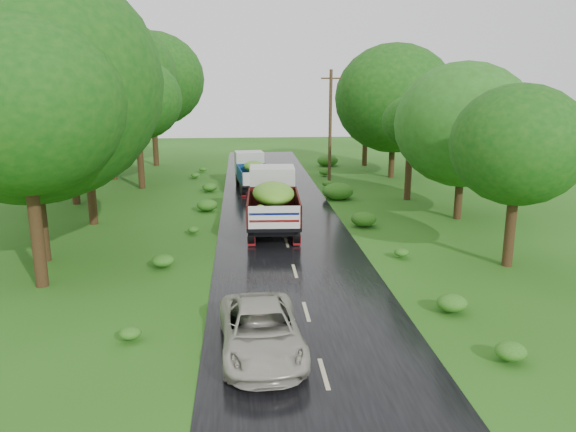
{
  "coord_description": "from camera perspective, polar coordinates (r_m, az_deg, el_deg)",
  "views": [
    {
      "loc": [
        -2.02,
        -13.02,
        7.48
      ],
      "look_at": [
        -0.07,
        10.34,
        1.7
      ],
      "focal_mm": 35.0,
      "sensor_mm": 36.0,
      "label": 1
    }
  ],
  "objects": [
    {
      "name": "trees_right",
      "position": [
        37.03,
        13.11,
        10.23
      ],
      "size": [
        4.55,
        30.31,
        7.91
      ],
      "color": "black",
      "rests_on": "ground"
    },
    {
      "name": "ground",
      "position": [
        15.15,
        3.66,
        -15.76
      ],
      "size": [
        120.0,
        120.0,
        0.0
      ],
      "primitive_type": "plane",
      "color": "#204F11",
      "rests_on": "ground"
    },
    {
      "name": "road",
      "position": [
        19.61,
        1.53,
        -8.54
      ],
      "size": [
        6.5,
        80.0,
        0.02
      ],
      "primitive_type": "cube",
      "color": "black",
      "rests_on": "ground"
    },
    {
      "name": "utility_pole",
      "position": [
        40.11,
        4.31,
        9.05
      ],
      "size": [
        1.33,
        0.65,
        8.06
      ],
      "rotation": [
        0.0,
        0.0,
        -0.41
      ],
      "color": "#382616",
      "rests_on": "ground"
    },
    {
      "name": "shrubs",
      "position": [
        28.02,
        -0.47,
        -0.89
      ],
      "size": [
        11.9,
        44.0,
        0.7
      ],
      "color": "#215614",
      "rests_on": "ground"
    },
    {
      "name": "car",
      "position": [
        15.85,
        -2.76,
        -11.57
      ],
      "size": [
        2.45,
        4.87,
        1.32
      ],
      "primitive_type": "imported",
      "rotation": [
        0.0,
        0.0,
        0.06
      ],
      "color": "#AFAC9C",
      "rests_on": "road"
    },
    {
      "name": "truck_near",
      "position": [
        28.24,
        -1.54,
        1.88
      ],
      "size": [
        2.69,
        6.93,
        2.87
      ],
      "rotation": [
        0.0,
        0.0,
        -0.04
      ],
      "color": "black",
      "rests_on": "ground"
    },
    {
      "name": "road_lines",
      "position": [
        20.53,
        1.22,
        -7.45
      ],
      "size": [
        0.12,
        69.6,
        0.0
      ],
      "color": "#BFB78C",
      "rests_on": "road"
    },
    {
      "name": "trees_left",
      "position": [
        35.62,
        -18.88,
        12.22
      ],
      "size": [
        6.89,
        33.45,
        9.41
      ],
      "color": "black",
      "rests_on": "ground"
    },
    {
      "name": "truck_far",
      "position": [
        38.67,
        -3.67,
        4.7
      ],
      "size": [
        2.55,
        5.85,
        2.39
      ],
      "rotation": [
        0.0,
        0.0,
        0.1
      ],
      "color": "black",
      "rests_on": "ground"
    }
  ]
}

